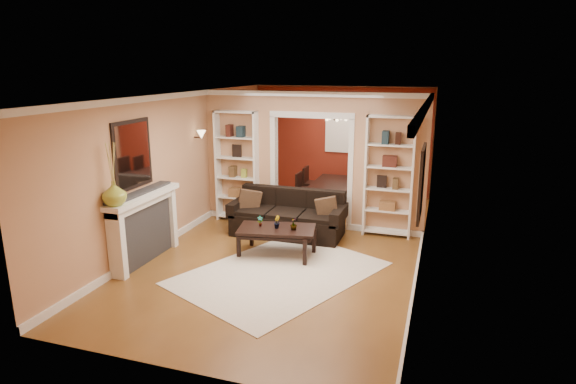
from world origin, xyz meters
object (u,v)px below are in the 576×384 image
(coffee_table, at_px, (277,242))
(fireplace, at_px, (146,228))
(sofa, at_px, (287,214))
(bookshelf_right, at_px, (389,177))
(bookshelf_left, at_px, (237,167))
(dining_table, at_px, (334,194))

(coffee_table, distance_m, fireplace, 2.20)
(sofa, bearing_deg, bookshelf_right, 17.71)
(coffee_table, height_order, bookshelf_left, bookshelf_left)
(coffee_table, relative_size, dining_table, 0.80)
(coffee_table, xyz_separation_m, fireplace, (-1.97, -0.91, 0.33))
(coffee_table, bearing_deg, dining_table, 74.37)
(sofa, height_order, bookshelf_left, bookshelf_left)
(bookshelf_left, bearing_deg, fireplace, -102.05)
(sofa, distance_m, fireplace, 2.67)
(fireplace, bearing_deg, sofa, 46.92)
(coffee_table, xyz_separation_m, dining_table, (0.27, 3.27, 0.04))
(bookshelf_right, bearing_deg, sofa, -162.29)
(sofa, relative_size, dining_table, 1.34)
(coffee_table, bearing_deg, fireplace, -166.16)
(bookshelf_right, relative_size, fireplace, 1.35)
(bookshelf_right, relative_size, dining_table, 1.41)
(fireplace, relative_size, dining_table, 1.04)
(bookshelf_right, distance_m, dining_table, 2.34)
(sofa, bearing_deg, dining_table, 79.54)
(dining_table, bearing_deg, fireplace, 151.89)
(dining_table, bearing_deg, sofa, 169.54)
(bookshelf_left, height_order, fireplace, bookshelf_left)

